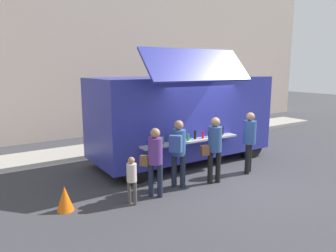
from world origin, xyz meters
name	(u,v)px	position (x,y,z in m)	size (l,w,h in m)	color
ground_plane	(218,177)	(0.00, 0.00, 0.00)	(60.00, 60.00, 0.00)	#38383D
curb_strip	(37,159)	(-3.88, 4.51, 0.07)	(28.00, 1.60, 0.15)	#9E998E
building_behind	(33,18)	(-2.88, 8.41, 5.06)	(32.00, 2.40, 10.12)	beige
food_truck_main	(182,116)	(0.13, 1.88, 1.50)	(5.81, 3.15, 3.53)	#2C3199
traffic_cone_orange	(65,199)	(-4.13, 0.29, 0.28)	(0.36, 0.36, 0.55)	orange
trash_bin	(217,125)	(3.78, 4.21, 0.46)	(0.60, 0.60, 0.92)	#2C5D38
customer_front_ordering	(214,145)	(-0.38, -0.22, 1.04)	(0.58, 0.36, 1.76)	black
customer_mid_with_backpack	(178,147)	(-1.37, 0.02, 1.06)	(0.55, 0.52, 1.74)	#1E2536
customer_rear_waiting	(155,157)	(-2.14, -0.13, 0.98)	(0.47, 0.49, 1.66)	#1D2339
customer_extra_browsing	(249,137)	(1.01, -0.17, 1.06)	(0.36, 0.36, 1.78)	black
child_near_queue	(132,176)	(-2.80, -0.22, 0.66)	(0.22, 0.22, 1.10)	#4E4744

